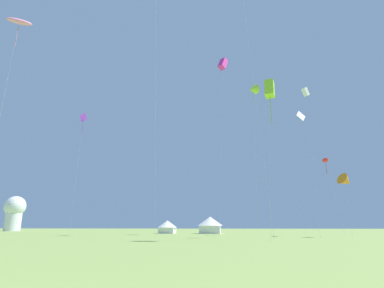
{
  "coord_description": "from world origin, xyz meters",
  "views": [
    {
      "loc": [
        5.08,
        -2.93,
        1.44
      ],
      "look_at": [
        0.0,
        32.0,
        11.04
      ],
      "focal_mm": 28.36,
      "sensor_mm": 36.0,
      "label": 1
    }
  ],
  "objects_px": {
    "kite_pink_parafoil": "(19,22)",
    "kite_lime_delta": "(253,89)",
    "kite_lime_box": "(269,89)",
    "kite_orange_delta": "(346,181)",
    "kite_purple_diamond": "(83,121)",
    "festival_tent_left": "(167,226)",
    "kite_white_diamond": "(301,117)",
    "kite_red_parafoil": "(325,160)",
    "festival_tent_right": "(210,224)",
    "kite_white_box": "(306,93)",
    "kite_magenta_box": "(223,64)",
    "observatory_dome": "(14,211)"
  },
  "relations": [
    {
      "from": "kite_pink_parafoil",
      "to": "festival_tent_left",
      "type": "height_order",
      "value": "kite_pink_parafoil"
    },
    {
      "from": "kite_magenta_box",
      "to": "kite_lime_box",
      "type": "xyz_separation_m",
      "value": [
        6.19,
        -20.08,
        -15.39
      ]
    },
    {
      "from": "observatory_dome",
      "to": "kite_lime_box",
      "type": "bearing_deg",
      "value": -36.08
    },
    {
      "from": "kite_pink_parafoil",
      "to": "festival_tent_right",
      "type": "xyz_separation_m",
      "value": [
        24.8,
        30.55,
        -28.35
      ]
    },
    {
      "from": "kite_red_parafoil",
      "to": "festival_tent_right",
      "type": "distance_m",
      "value": 26.21
    },
    {
      "from": "kite_orange_delta",
      "to": "kite_magenta_box",
      "type": "bearing_deg",
      "value": 153.64
    },
    {
      "from": "kite_white_box",
      "to": "kite_lime_delta",
      "type": "distance_m",
      "value": 18.98
    },
    {
      "from": "kite_white_diamond",
      "to": "festival_tent_left",
      "type": "bearing_deg",
      "value": 165.51
    },
    {
      "from": "kite_white_diamond",
      "to": "kite_purple_diamond",
      "type": "relative_size",
      "value": 0.98
    },
    {
      "from": "kite_white_diamond",
      "to": "kite_magenta_box",
      "type": "bearing_deg",
      "value": -170.89
    },
    {
      "from": "kite_orange_delta",
      "to": "festival_tent_right",
      "type": "distance_m",
      "value": 28.57
    },
    {
      "from": "kite_white_box",
      "to": "kite_white_diamond",
      "type": "relative_size",
      "value": 0.95
    },
    {
      "from": "kite_magenta_box",
      "to": "festival_tent_left",
      "type": "distance_m",
      "value": 35.38
    },
    {
      "from": "kite_white_box",
      "to": "festival_tent_right",
      "type": "height_order",
      "value": "kite_white_box"
    },
    {
      "from": "festival_tent_left",
      "to": "observatory_dome",
      "type": "distance_m",
      "value": 60.8
    },
    {
      "from": "kite_purple_diamond",
      "to": "festival_tent_right",
      "type": "bearing_deg",
      "value": 23.24
    },
    {
      "from": "kite_pink_parafoil",
      "to": "kite_magenta_box",
      "type": "bearing_deg",
      "value": 36.34
    },
    {
      "from": "kite_white_box",
      "to": "kite_lime_delta",
      "type": "xyz_separation_m",
      "value": [
        -6.75,
        15.65,
        8.35
      ]
    },
    {
      "from": "festival_tent_right",
      "to": "observatory_dome",
      "type": "bearing_deg",
      "value": 158.97
    },
    {
      "from": "kite_pink_parafoil",
      "to": "kite_lime_delta",
      "type": "distance_m",
      "value": 43.63
    },
    {
      "from": "kite_pink_parafoil",
      "to": "kite_lime_box",
      "type": "xyz_separation_m",
      "value": [
        34.89,
        1.03,
        -12.6
      ]
    },
    {
      "from": "kite_purple_diamond",
      "to": "festival_tent_left",
      "type": "distance_m",
      "value": 27.8
    },
    {
      "from": "kite_white_box",
      "to": "kite_lime_delta",
      "type": "relative_size",
      "value": 0.71
    },
    {
      "from": "festival_tent_left",
      "to": "kite_white_box",
      "type": "bearing_deg",
      "value": -37.61
    },
    {
      "from": "kite_magenta_box",
      "to": "festival_tent_left",
      "type": "xyz_separation_m",
      "value": [
        -12.92,
        9.44,
        -31.56
      ]
    },
    {
      "from": "kite_white_diamond",
      "to": "kite_purple_diamond",
      "type": "xyz_separation_m",
      "value": [
        -42.9,
        -3.4,
        0.34
      ]
    },
    {
      "from": "kite_white_box",
      "to": "kite_pink_parafoil",
      "type": "distance_m",
      "value": 43.78
    },
    {
      "from": "kite_pink_parafoil",
      "to": "kite_lime_delta",
      "type": "height_order",
      "value": "kite_pink_parafoil"
    },
    {
      "from": "kite_lime_delta",
      "to": "kite_pink_parafoil",
      "type": "bearing_deg",
      "value": -142.72
    },
    {
      "from": "kite_red_parafoil",
      "to": "festival_tent_right",
      "type": "height_order",
      "value": "kite_red_parafoil"
    },
    {
      "from": "kite_lime_delta",
      "to": "festival_tent_right",
      "type": "distance_m",
      "value": 29.66
    },
    {
      "from": "kite_lime_box",
      "to": "kite_lime_delta",
      "type": "bearing_deg",
      "value": 90.4
    },
    {
      "from": "kite_magenta_box",
      "to": "festival_tent_right",
      "type": "bearing_deg",
      "value": 112.44
    },
    {
      "from": "kite_white_diamond",
      "to": "festival_tent_right",
      "type": "distance_m",
      "value": 28.01
    },
    {
      "from": "kite_magenta_box",
      "to": "kite_orange_delta",
      "type": "distance_m",
      "value": 31.88
    },
    {
      "from": "kite_lime_box",
      "to": "kite_purple_diamond",
      "type": "bearing_deg",
      "value": 151.16
    },
    {
      "from": "kite_red_parafoil",
      "to": "observatory_dome",
      "type": "bearing_deg",
      "value": 155.67
    },
    {
      "from": "festival_tent_left",
      "to": "observatory_dome",
      "type": "relative_size",
      "value": 0.37
    },
    {
      "from": "kite_lime_box",
      "to": "kite_orange_delta",
      "type": "bearing_deg",
      "value": 45.49
    },
    {
      "from": "kite_purple_diamond",
      "to": "observatory_dome",
      "type": "height_order",
      "value": "kite_purple_diamond"
    },
    {
      "from": "kite_magenta_box",
      "to": "kite_white_box",
      "type": "distance_m",
      "value": 20.25
    },
    {
      "from": "kite_orange_delta",
      "to": "observatory_dome",
      "type": "relative_size",
      "value": 0.82
    },
    {
      "from": "kite_magenta_box",
      "to": "observatory_dome",
      "type": "relative_size",
      "value": 3.18
    },
    {
      "from": "kite_lime_box",
      "to": "observatory_dome",
      "type": "bearing_deg",
      "value": 143.92
    },
    {
      "from": "kite_purple_diamond",
      "to": "festival_tent_left",
      "type": "bearing_deg",
      "value": 34.24
    },
    {
      "from": "kite_purple_diamond",
      "to": "kite_white_box",
      "type": "bearing_deg",
      "value": -12.72
    },
    {
      "from": "festival_tent_left",
      "to": "kite_pink_parafoil",
      "type": "bearing_deg",
      "value": -117.33
    },
    {
      "from": "kite_orange_delta",
      "to": "kite_white_diamond",
      "type": "bearing_deg",
      "value": 104.66
    },
    {
      "from": "kite_lime_box",
      "to": "festival_tent_right",
      "type": "height_order",
      "value": "kite_lime_box"
    },
    {
      "from": "kite_purple_diamond",
      "to": "observatory_dome",
      "type": "distance_m",
      "value": 55.61
    }
  ]
}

